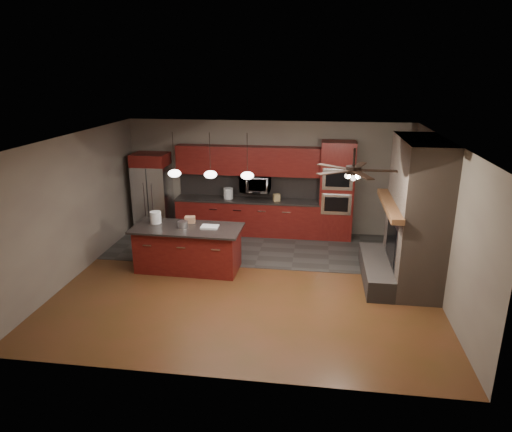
% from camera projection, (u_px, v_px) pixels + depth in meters
% --- Properties ---
extents(ground, '(7.00, 7.00, 0.00)m').
position_uv_depth(ground, '(250.00, 281.00, 8.99)').
color(ground, '#5A2E1B').
rests_on(ground, ground).
extents(ceiling, '(7.00, 6.00, 0.02)m').
position_uv_depth(ceiling, '(249.00, 138.00, 8.13)').
color(ceiling, white).
rests_on(ceiling, back_wall).
extents(back_wall, '(7.00, 0.02, 2.80)m').
position_uv_depth(back_wall, '(268.00, 177.00, 11.39)').
color(back_wall, slate).
rests_on(back_wall, ground).
extents(right_wall, '(0.02, 6.00, 2.80)m').
position_uv_depth(right_wall, '(444.00, 221.00, 8.10)').
color(right_wall, slate).
rests_on(right_wall, ground).
extents(left_wall, '(0.02, 6.00, 2.80)m').
position_uv_depth(left_wall, '(75.00, 206.00, 9.02)').
color(left_wall, slate).
rests_on(left_wall, ground).
extents(slate_tile_patch, '(7.00, 2.40, 0.01)m').
position_uv_depth(slate_tile_patch, '(261.00, 247.00, 10.69)').
color(slate_tile_patch, '#33312E').
rests_on(slate_tile_patch, ground).
extents(fireplace_column, '(1.30, 2.10, 2.80)m').
position_uv_depth(fireplace_column, '(412.00, 219.00, 8.57)').
color(fireplace_column, '#6D5B4E').
rests_on(fireplace_column, ground).
extents(back_cabinetry, '(3.59, 0.64, 2.20)m').
position_uv_depth(back_cabinetry, '(247.00, 199.00, 11.37)').
color(back_cabinetry, maroon).
rests_on(back_cabinetry, ground).
extents(oven_tower, '(0.80, 0.63, 2.38)m').
position_uv_depth(oven_tower, '(336.00, 191.00, 10.94)').
color(oven_tower, maroon).
rests_on(oven_tower, ground).
extents(microwave, '(0.73, 0.41, 0.50)m').
position_uv_depth(microwave, '(255.00, 183.00, 11.22)').
color(microwave, silver).
rests_on(microwave, back_cabinetry).
extents(refrigerator, '(0.85, 0.75, 2.00)m').
position_uv_depth(refrigerator, '(153.00, 193.00, 11.53)').
color(refrigerator, silver).
rests_on(refrigerator, ground).
extents(kitchen_island, '(2.24, 1.06, 0.92)m').
position_uv_depth(kitchen_island, '(188.00, 248.00, 9.39)').
color(kitchen_island, maroon).
rests_on(kitchen_island, ground).
extents(white_bucket, '(0.25, 0.25, 0.25)m').
position_uv_depth(white_bucket, '(156.00, 217.00, 9.47)').
color(white_bucket, white).
rests_on(white_bucket, kitchen_island).
extents(paint_can, '(0.24, 0.24, 0.14)m').
position_uv_depth(paint_can, '(183.00, 224.00, 9.21)').
color(paint_can, '#BBBBC1').
rests_on(paint_can, kitchen_island).
extents(paint_tray, '(0.35, 0.25, 0.03)m').
position_uv_depth(paint_tray, '(210.00, 227.00, 9.23)').
color(paint_tray, white).
rests_on(paint_tray, kitchen_island).
extents(cardboard_box, '(0.23, 0.18, 0.13)m').
position_uv_depth(cardboard_box, '(190.00, 220.00, 9.51)').
color(cardboard_box, '#A57555').
rests_on(cardboard_box, kitchen_island).
extents(counter_bucket, '(0.24, 0.24, 0.27)m').
position_uv_depth(counter_bucket, '(228.00, 193.00, 11.34)').
color(counter_bucket, silver).
rests_on(counter_bucket, back_cabinetry).
extents(counter_box, '(0.19, 0.17, 0.17)m').
position_uv_depth(counter_box, '(277.00, 198.00, 11.15)').
color(counter_box, tan).
rests_on(counter_box, back_cabinetry).
extents(pendant_left, '(0.26, 0.26, 0.92)m').
position_uv_depth(pendant_left, '(175.00, 173.00, 9.26)').
color(pendant_left, black).
rests_on(pendant_left, ceiling).
extents(pendant_center, '(0.26, 0.26, 0.92)m').
position_uv_depth(pendant_center, '(211.00, 174.00, 9.17)').
color(pendant_center, black).
rests_on(pendant_center, ceiling).
extents(pendant_right, '(0.26, 0.26, 0.92)m').
position_uv_depth(pendant_right, '(247.00, 175.00, 9.07)').
color(pendant_right, black).
rests_on(pendant_right, ceiling).
extents(ceiling_fan, '(1.27, 1.33, 0.41)m').
position_uv_depth(ceiling_fan, '(353.00, 170.00, 7.25)').
color(ceiling_fan, black).
rests_on(ceiling_fan, ceiling).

